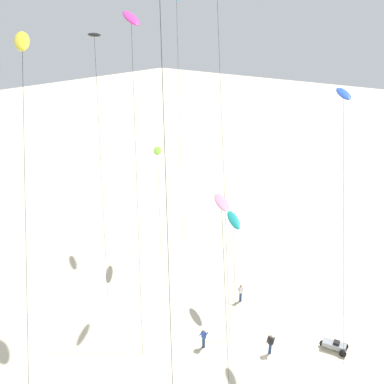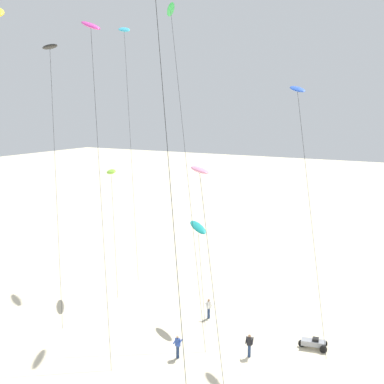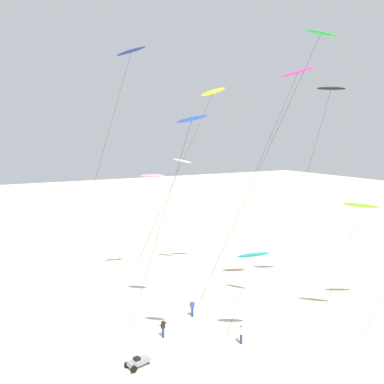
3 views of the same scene
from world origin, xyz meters
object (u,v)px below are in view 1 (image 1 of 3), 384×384
Objects in this scene: kite_blue at (343,98)px; kite_flyer_nearest at (270,344)px; kite_teal at (234,220)px; kite_flyer_furthest at (204,338)px; kite_flyer_middle at (241,292)px; kite_black at (94,37)px; kite_yellow at (22,45)px; kite_magenta at (131,20)px; kite_green at (217,0)px; kite_lime at (158,151)px; kite_pink at (222,204)px; beach_buggy at (335,345)px.

kite_blue reaches higher than kite_flyer_nearest.
kite_teal is 4.82× the size of kite_flyer_furthest.
kite_black is at bearing 104.98° from kite_flyer_middle.
kite_black is 13.25× the size of kite_flyer_nearest.
kite_yellow is at bearing 161.54° from kite_teal.
kite_magenta is at bearing 87.18° from kite_flyer_nearest.
kite_flyer_nearest is at bearing -123.26° from kite_green.
kite_flyer_nearest is (-4.21, -6.31, -6.66)m from kite_teal.
kite_yellow is at bearing 176.72° from kite_green.
kite_magenta is at bearing 149.31° from kite_green.
kite_black is 18.79m from kite_teal.
kite_flyer_middle is (-2.08, -11.33, -10.26)m from kite_lime.
kite_flyer_nearest is (-6.66, -10.15, -23.67)m from kite_green.
kite_pink is 8.28× the size of kite_flyer_furthest.
kite_flyer_nearest and kite_flyer_middle have the same top height.
kite_magenta is 17.59m from kite_teal.
kite_lime is at bearing 81.83° from beach_buggy.
kite_lime is 15.43m from kite_flyer_middle.
kite_flyer_furthest is (-2.53, 4.28, 0.00)m from kite_flyer_nearest.
kite_pink is at bearing 165.53° from kite_flyer_nearest.
kite_teal is at bearing 107.40° from kite_blue.
beach_buggy is (8.34, -4.93, -13.06)m from kite_pink.
kite_teal is at bearing 84.97° from beach_buggy.
kite_flyer_nearest is 1.00× the size of kite_flyer_furthest.
kite_magenta is at bearing 65.44° from kite_pink.
kite_magenta is (-5.78, 14.54, 4.96)m from kite_blue.
kite_lime is 23.09m from beach_buggy.
kite_green reaches higher than kite_magenta.
kite_magenta is 2.97× the size of kite_teal.
kite_teal is at bearing -64.42° from kite_magenta.
kite_flyer_middle is 1.00× the size of kite_flyer_furthest.
kite_yellow is 23.54m from kite_flyer_furthest.
kite_pink is at bearing -62.16° from kite_yellow.
beach_buggy is (-0.82, -8.91, -0.46)m from kite_flyer_middle.
kite_blue is 8.88× the size of beach_buggy.
kite_yellow is 29.48m from beach_buggy.
kite_pink is at bearing 169.48° from kite_blue.
kite_pink is at bearing -129.56° from kite_flyer_furthest.
kite_flyer_furthest is at bearing -103.29° from kite_black.
kite_lime is (-0.21, 17.44, -7.01)m from kite_blue.
kite_pink is 8.28× the size of kite_flyer_nearest.
kite_flyer_middle is 6.76m from kite_flyer_furthest.
kite_lime reaches higher than kite_flyer_nearest.
kite_magenta is at bearing 112.47° from kite_flyer_middle.
kite_magenta reaches higher than kite_black.
kite_flyer_furthest is at bearing -171.61° from kite_flyer_middle.
kite_green is at bearing -53.25° from kite_black.
kite_flyer_middle is (-0.05, -1.04, -6.66)m from kite_teal.
kite_magenta is at bearing 111.67° from kite_blue.
kite_magenta is 1.08× the size of kite_black.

